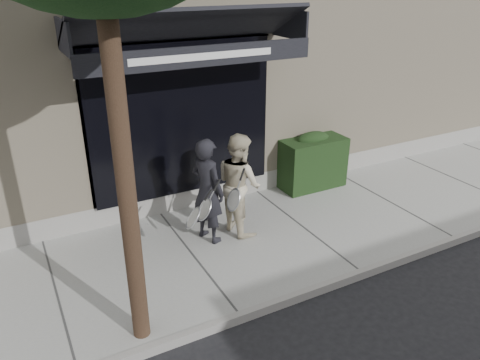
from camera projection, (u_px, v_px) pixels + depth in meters
ground at (300, 230)px, 8.11m from camera, size 80.00×80.00×0.00m
sidewalk at (300, 227)px, 8.08m from camera, size 20.00×3.00×0.12m
curb at (360, 274)px, 6.83m from camera, size 20.00×0.10×0.14m
building_facade at (185, 35)px, 10.98m from camera, size 14.30×8.04×5.64m
hedge at (311, 161)px, 9.32m from camera, size 1.30×0.70×1.14m
pedestrian_front at (208, 191)px, 7.30m from camera, size 0.85×0.95×1.72m
pedestrian_back at (239, 184)px, 7.58m from camera, size 0.76×0.98×1.69m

